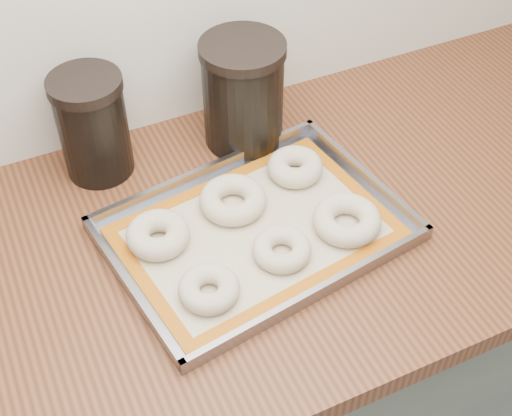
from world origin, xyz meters
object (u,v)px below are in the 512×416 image
baking_tray (256,231)px  bagel_back_right (295,167)px  bagel_front_left (209,289)px  bagel_back_left (158,235)px  bagel_front_mid (282,249)px  bagel_back_mid (233,200)px  bagel_front_right (347,220)px  canister_mid (93,126)px  canister_right (243,93)px

baking_tray → bagel_back_right: size_ratio=5.20×
bagel_front_left → bagel_back_left: size_ratio=0.91×
bagel_front_mid → bagel_back_mid: bearing=101.3°
baking_tray → bagel_front_right: 0.15m
bagel_back_mid → canister_mid: size_ratio=0.59×
bagel_back_left → baking_tray: bearing=-16.3°
bagel_front_right → bagel_back_mid: 0.19m
bagel_front_right → canister_right: (-0.06, 0.28, 0.08)m
baking_tray → bagel_front_mid: size_ratio=5.43×
bagel_back_right → canister_right: 0.16m
bagel_back_left → bagel_back_right: (0.27, 0.05, -0.00)m
bagel_back_left → canister_mid: 0.23m
bagel_front_right → bagel_back_mid: bearing=141.0°
bagel_front_right → canister_right: 0.30m
bagel_front_mid → bagel_front_right: bagel_front_right is taller
bagel_back_mid → canister_mid: (-0.17, 0.19, 0.07)m
canister_mid → canister_right: canister_right is taller
bagel_back_mid → canister_right: (0.09, 0.16, 0.08)m
baking_tray → canister_right: 0.26m
bagel_front_left → canister_right: size_ratio=0.46×
baking_tray → canister_mid: canister_mid is taller
baking_tray → canister_right: canister_right is taller
bagel_front_mid → bagel_back_left: (-0.17, 0.11, 0.00)m
canister_right → bagel_back_right: bearing=-74.3°
baking_tray → bagel_front_left: bearing=-143.3°
bagel_front_left → canister_mid: size_ratio=0.48×
baking_tray → canister_mid: 0.33m
bagel_front_left → canister_right: bearing=57.9°
bagel_front_mid → bagel_back_right: size_ratio=0.96×
bagel_front_mid → bagel_front_left: bearing=-169.6°
baking_tray → bagel_front_left: size_ratio=5.46×
bagel_back_right → bagel_back_mid: bearing=-167.7°
bagel_front_mid → canister_right: size_ratio=0.46×
bagel_front_right → bagel_back_left: size_ratio=1.10×
bagel_back_left → bagel_front_right: bearing=-18.7°
bagel_front_left → bagel_back_right: 0.30m
bagel_front_left → bagel_back_right: (0.24, 0.18, 0.00)m
bagel_front_mid → bagel_front_right: size_ratio=0.83×
bagel_front_right → canister_mid: (-0.32, 0.31, 0.07)m
bagel_front_mid → canister_mid: canister_mid is taller
bagel_front_left → bagel_back_left: bagel_back_left is taller
baking_tray → canister_right: (0.08, 0.23, 0.10)m
bagel_front_left → canister_mid: canister_mid is taller
baking_tray → bagel_back_left: 0.16m
bagel_back_right → canister_right: canister_right is taller
bagel_front_right → bagel_back_left: bagel_back_left is taller
canister_right → bagel_front_mid: bearing=-102.8°
bagel_front_right → canister_right: size_ratio=0.55×
bagel_back_left → canister_right: 0.31m
bagel_front_mid → canister_right: canister_right is taller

